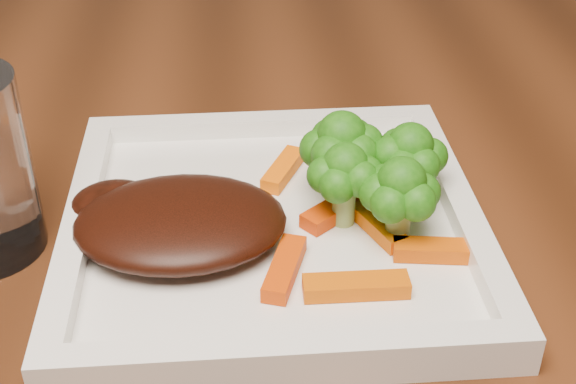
{
  "coord_description": "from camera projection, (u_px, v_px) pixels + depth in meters",
  "views": [
    {
      "loc": [
        0.32,
        -0.3,
        1.07
      ],
      "look_at": [
        0.35,
        0.13,
        0.79
      ],
      "focal_mm": 50.0,
      "sensor_mm": 36.0,
      "label": 1
    }
  ],
  "objects": [
    {
      "name": "plate",
      "position": [
        273.0,
        232.0,
        0.53
      ],
      "size": [
        0.27,
        0.27,
        0.01
      ],
      "primitive_type": "cube",
      "color": "white",
      "rests_on": "dining_table"
    },
    {
      "name": "steak",
      "position": [
        180.0,
        222.0,
        0.51
      ],
      "size": [
        0.14,
        0.11,
        0.03
      ],
      "primitive_type": "ellipsoid",
      "rotation": [
        0.0,
        0.0,
        -0.01
      ],
      "color": "black",
      "rests_on": "plate"
    },
    {
      "name": "broccoli_0",
      "position": [
        341.0,
        155.0,
        0.54
      ],
      "size": [
        0.08,
        0.08,
        0.07
      ],
      "primitive_type": null,
      "rotation": [
        0.0,
        0.0,
        -0.29
      ],
      "color": "#266410",
      "rests_on": "plate"
    },
    {
      "name": "broccoli_1",
      "position": [
        409.0,
        164.0,
        0.53
      ],
      "size": [
        0.07,
        0.07,
        0.06
      ],
      "primitive_type": null,
      "rotation": [
        0.0,
        0.0,
        0.26
      ],
      "color": "#3B7112",
      "rests_on": "plate"
    },
    {
      "name": "broccoli_2",
      "position": [
        400.0,
        203.0,
        0.5
      ],
      "size": [
        0.06,
        0.06,
        0.06
      ],
      "primitive_type": null,
      "rotation": [
        0.0,
        0.0,
        -0.04
      ],
      "color": "#106411",
      "rests_on": "plate"
    },
    {
      "name": "broccoli_3",
      "position": [
        345.0,
        182.0,
        0.52
      ],
      "size": [
        0.07,
        0.07,
        0.06
      ],
      "primitive_type": null,
      "rotation": [
        0.0,
        0.0,
        0.37
      ],
      "color": "#2A6210",
      "rests_on": "plate"
    },
    {
      "name": "carrot_0",
      "position": [
        356.0,
        286.0,
        0.47
      ],
      "size": [
        0.06,
        0.02,
        0.01
      ],
      "primitive_type": "cube",
      "rotation": [
        0.0,
        0.0,
        -0.01
      ],
      "color": "#D05503",
      "rests_on": "plate"
    },
    {
      "name": "carrot_1",
      "position": [
        440.0,
        250.0,
        0.5
      ],
      "size": [
        0.06,
        0.02,
        0.01
      ],
      "primitive_type": "cube",
      "rotation": [
        0.0,
        0.0,
        -0.13
      ],
      "color": "#C94A03",
      "rests_on": "plate"
    },
    {
      "name": "carrot_2",
      "position": [
        284.0,
        268.0,
        0.48
      ],
      "size": [
        0.03,
        0.06,
        0.01
      ],
      "primitive_type": "cube",
      "rotation": [
        0.0,
        0.0,
        1.26
      ],
      "color": "#CE3A03",
      "rests_on": "plate"
    },
    {
      "name": "carrot_4",
      "position": [
        283.0,
        169.0,
        0.58
      ],
      "size": [
        0.04,
        0.05,
        0.01
      ],
      "primitive_type": "cube",
      "rotation": [
        0.0,
        0.0,
        1.12
      ],
      "color": "#FF6604",
      "rests_on": "plate"
    },
    {
      "name": "carrot_5",
      "position": [
        378.0,
        226.0,
        0.52
      ],
      "size": [
        0.03,
        0.05,
        0.01
      ],
      "primitive_type": "cube",
      "rotation": [
        0.0,
        0.0,
        -1.16
      ],
      "color": "#D65903",
      "rests_on": "plate"
    },
    {
      "name": "carrot_6",
      "position": [
        339.0,
        208.0,
        0.54
      ],
      "size": [
        0.06,
        0.05,
        0.01
      ],
      "primitive_type": "cube",
      "rotation": [
        0.0,
        0.0,
        0.7
      ],
      "color": "#CF3503",
      "rests_on": "plate"
    }
  ]
}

